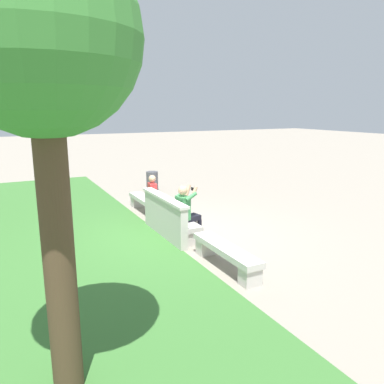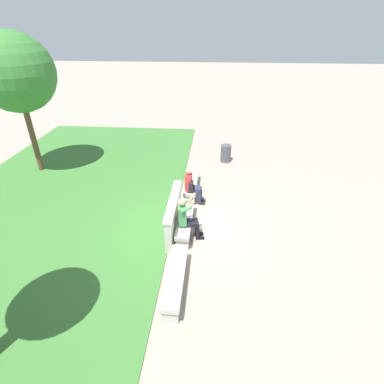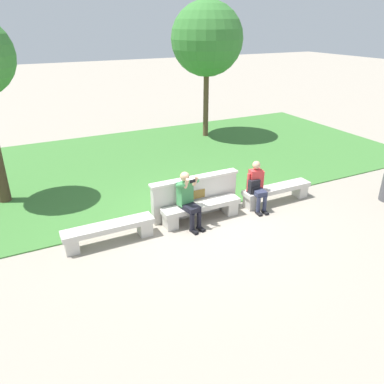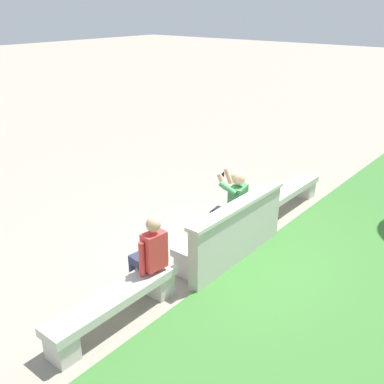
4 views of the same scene
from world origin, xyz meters
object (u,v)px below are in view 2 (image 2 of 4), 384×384
(backpack, at_px, (191,187))
(trash_bin, at_px, (226,153))
(bench_mid, at_px, (192,184))
(person_photographer, at_px, (186,216))
(tree_left_background, at_px, (15,73))
(bench_main, at_px, (176,278))
(person_distant, at_px, (192,184))
(bench_near, at_px, (185,221))

(backpack, relative_size, trash_bin, 0.57)
(bench_mid, height_order, person_photographer, person_photographer)
(bench_mid, distance_m, backpack, 0.86)
(bench_mid, xyz_separation_m, tree_left_background, (1.29, 6.36, 3.48))
(bench_main, height_order, backpack, backpack)
(person_photographer, height_order, backpack, person_photographer)
(bench_mid, relative_size, tree_left_background, 0.38)
(bench_main, distance_m, trash_bin, 7.42)
(person_distant, relative_size, trash_bin, 1.68)
(bench_mid, relative_size, person_distant, 1.58)
(person_distant, xyz_separation_m, trash_bin, (3.48, -1.21, -0.30))
(bench_near, xyz_separation_m, person_photographer, (-0.40, -0.08, 0.43))
(backpack, height_order, trash_bin, backpack)
(bench_mid, bearing_deg, person_distant, -174.73)
(person_photographer, relative_size, tree_left_background, 0.26)
(bench_main, height_order, tree_left_background, tree_left_background)
(person_distant, bearing_deg, bench_mid, 5.27)
(bench_main, bearing_deg, person_photographer, -2.33)
(bench_main, xyz_separation_m, bench_mid, (4.54, 0.00, 0.00))
(bench_main, relative_size, trash_bin, 2.65)
(bench_main, xyz_separation_m, trash_bin, (7.31, -1.27, 0.07))
(bench_mid, height_order, person_distant, person_distant)
(bench_main, distance_m, tree_left_background, 9.30)
(bench_mid, xyz_separation_m, backpack, (-0.80, -0.03, 0.32))
(bench_mid, xyz_separation_m, person_distant, (-0.71, -0.07, 0.37))
(bench_mid, relative_size, backpack, 4.65)
(bench_main, bearing_deg, bench_near, 0.00)
(trash_bin, bearing_deg, tree_left_background, 100.96)
(bench_near, height_order, person_photographer, person_photographer)
(bench_mid, bearing_deg, trash_bin, -24.71)
(bench_mid, distance_m, person_distant, 0.81)
(bench_main, distance_m, backpack, 3.76)
(tree_left_background, distance_m, trash_bin, 8.49)
(bench_near, relative_size, person_distant, 1.58)
(person_distant, height_order, trash_bin, person_distant)
(person_distant, xyz_separation_m, tree_left_background, (2.00, 6.42, 3.11))
(backpack, height_order, tree_left_background, tree_left_background)
(bench_mid, bearing_deg, bench_near, 180.00)
(person_photographer, bearing_deg, tree_left_background, 58.42)
(person_photographer, bearing_deg, person_distant, 0.31)
(person_photographer, xyz_separation_m, tree_left_background, (3.96, 6.43, 3.04))
(bench_near, relative_size, backpack, 4.65)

